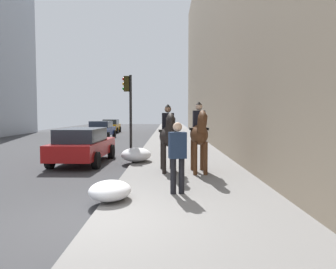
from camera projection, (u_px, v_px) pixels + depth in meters
sidewalk_slab at (202, 222)px, 5.92m from camera, size 120.00×4.09×0.12m
mounted_horse_near at (168, 135)px, 10.72m from camera, size 2.15×0.68×2.22m
mounted_horse_far at (199, 133)px, 10.49m from camera, size 2.15×0.61×2.30m
pedestrian_greeting at (177, 153)px, 7.74m from camera, size 0.32×0.44×1.70m
car_near_lane at (111, 126)px, 35.29m from camera, size 4.02×1.96×1.44m
car_mid_lane at (101, 130)px, 26.66m from camera, size 4.41×2.00×1.44m
car_far_lane at (83, 145)px, 13.30m from camera, size 4.52×2.03×1.44m
traffic_light_near_curb at (129, 102)px, 15.08m from camera, size 0.20×0.44×3.80m
snow_pile_near at (110, 190)px, 7.23m from camera, size 1.20×0.93×0.42m
snow_pile_far at (136, 155)px, 13.12m from camera, size 1.55×1.20×0.54m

